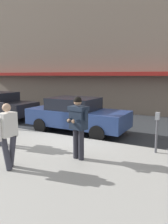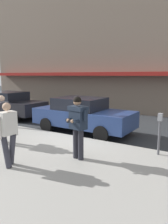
{
  "view_description": "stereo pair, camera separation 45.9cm",
  "coord_description": "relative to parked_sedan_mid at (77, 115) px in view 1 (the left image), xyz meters",
  "views": [
    {
      "loc": [
        4.28,
        -7.39,
        2.52
      ],
      "look_at": [
        1.48,
        -1.98,
        1.49
      ],
      "focal_mm": 35.0,
      "sensor_mm": 36.0,
      "label": 1
    },
    {
      "loc": [
        4.68,
        -7.16,
        2.52
      ],
      "look_at": [
        1.48,
        -1.98,
        1.49
      ],
      "focal_mm": 35.0,
      "sensor_mm": 36.0,
      "label": 2
    }
  ],
  "objects": [
    {
      "name": "ground_plane",
      "position": [
        0.38,
        -0.91,
        -0.79
      ],
      "size": [
        80.0,
        80.0,
        0.0
      ],
      "primitive_type": "plane",
      "color": "#2B2D30"
    },
    {
      "name": "storefront_facade",
      "position": [
        1.38,
        7.58,
        5.35
      ],
      "size": [
        28.0,
        4.7,
        12.3
      ],
      "color": "#756656",
      "rests_on": "ground"
    },
    {
      "name": "sidewalk",
      "position": [
        1.38,
        -3.76,
        -0.72
      ],
      "size": [
        32.0,
        5.3,
        0.14
      ],
      "primitive_type": "cube",
      "color": "#99968E",
      "rests_on": "ground"
    },
    {
      "name": "parking_meter",
      "position": [
        3.67,
        -1.51,
        0.18
      ],
      "size": [
        0.12,
        0.18,
        1.27
      ],
      "color": "#4C4C51",
      "rests_on": "sidewalk"
    },
    {
      "name": "pedestrian_in_light_coat",
      "position": [
        0.51,
        -4.45,
        0.32
      ],
      "size": [
        0.35,
        0.6,
        1.7
      ],
      "color": "#33333D",
      "rests_on": "sidewalk"
    },
    {
      "name": "parked_sedan_mid",
      "position": [
        0.0,
        0.0,
        0.0
      ],
      "size": [
        4.55,
        2.03,
        1.54
      ],
      "color": "navy",
      "rests_on": "ground"
    },
    {
      "name": "man_texting_on_phone",
      "position": [
        1.78,
        -3.07,
        0.46
      ],
      "size": [
        0.64,
        0.63,
        1.81
      ],
      "color": "#23232B",
      "rests_on": "sidewalk"
    },
    {
      "name": "curb_paint_line",
      "position": [
        1.38,
        -0.86,
        -0.79
      ],
      "size": [
        28.0,
        0.12,
        0.01
      ],
      "primitive_type": "cube",
      "color": "silver",
      "rests_on": "ground"
    }
  ]
}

